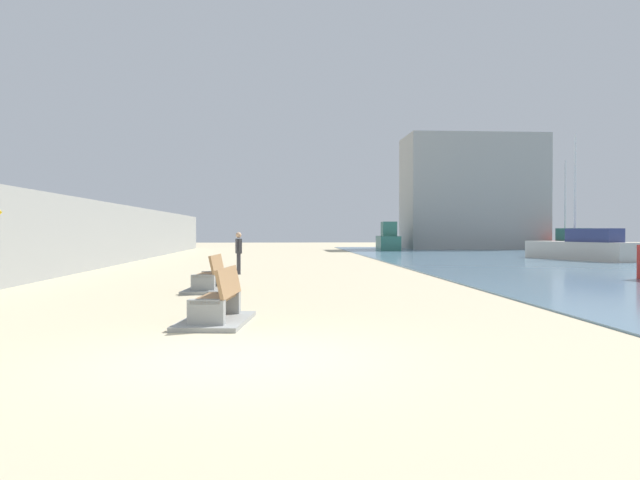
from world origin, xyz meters
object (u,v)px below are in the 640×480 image
(boat_mid_bay, at_px, (569,242))
(person_walking, at_px, (239,250))
(bench_near, at_px, (217,310))
(boat_far_left, at_px, (582,248))
(boat_distant, at_px, (388,240))
(bench_far, at_px, (209,282))

(boat_mid_bay, bearing_deg, person_walking, -134.58)
(bench_near, xyz_separation_m, person_walking, (-0.40, 12.17, 0.67))
(person_walking, bearing_deg, bench_near, -88.11)
(boat_far_left, bearing_deg, boat_distant, 112.85)
(bench_near, height_order, boat_far_left, boat_far_left)
(boat_distant, xyz_separation_m, boat_far_left, (7.46, -17.70, -0.18))
(bench_far, distance_m, boat_far_left, 24.18)
(boat_distant, height_order, boat_far_left, boat_far_left)
(bench_far, distance_m, person_walking, 6.44)
(bench_near, relative_size, boat_mid_bay, 0.30)
(person_walking, height_order, boat_mid_bay, boat_mid_bay)
(bench_far, xyz_separation_m, boat_far_left, (18.34, 15.76, 0.48))
(boat_mid_bay, height_order, boat_distant, boat_mid_bay)
(person_walking, xyz_separation_m, boat_mid_bay, (25.08, 25.45, -0.20))
(person_walking, distance_m, boat_distant, 29.04)
(bench_near, relative_size, person_walking, 1.41)
(boat_distant, bearing_deg, person_walking, -111.20)
(bench_near, distance_m, person_walking, 12.20)
(bench_far, xyz_separation_m, boat_mid_bay, (25.45, 31.84, 0.47))
(boat_distant, bearing_deg, boat_mid_bay, -6.36)
(boat_distant, relative_size, boat_far_left, 0.83)
(boat_distant, distance_m, boat_far_left, 19.21)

